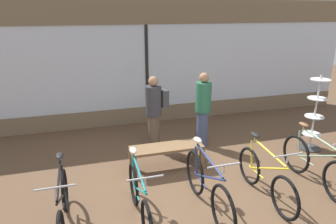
{
  "coord_description": "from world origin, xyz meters",
  "views": [
    {
      "loc": [
        -1.62,
        -3.86,
        2.96
      ],
      "look_at": [
        0.0,
        1.74,
        0.95
      ],
      "focal_mm": 32.0,
      "sensor_mm": 36.0,
      "label": 1
    }
  ],
  "objects_px": {
    "bicycle_far_left": "(63,208)",
    "bicycle_left": "(140,200)",
    "accessory_rack": "(314,119)",
    "display_bench": "(167,150)",
    "customer_by_window": "(155,111)",
    "bicycle_right": "(265,178)",
    "bicycle_center": "(207,187)",
    "bicycle_far_right": "(316,165)",
    "customer_near_rack": "(203,109)"
  },
  "relations": [
    {
      "from": "accessory_rack",
      "to": "customer_near_rack",
      "type": "bearing_deg",
      "value": 160.28
    },
    {
      "from": "bicycle_left",
      "to": "accessory_rack",
      "type": "xyz_separation_m",
      "value": [
        4.12,
        1.38,
        0.31
      ]
    },
    {
      "from": "bicycle_far_left",
      "to": "display_bench",
      "type": "distance_m",
      "value": 2.24
    },
    {
      "from": "bicycle_far_right",
      "to": "display_bench",
      "type": "bearing_deg",
      "value": 151.35
    },
    {
      "from": "bicycle_far_right",
      "to": "customer_near_rack",
      "type": "relative_size",
      "value": 1.05
    },
    {
      "from": "bicycle_far_left",
      "to": "bicycle_left",
      "type": "xyz_separation_m",
      "value": [
        1.05,
        -0.12,
        0.01
      ]
    },
    {
      "from": "bicycle_right",
      "to": "display_bench",
      "type": "xyz_separation_m",
      "value": [
        -1.28,
        1.35,
        0.02
      ]
    },
    {
      "from": "display_bench",
      "to": "customer_by_window",
      "type": "height_order",
      "value": "customer_by_window"
    },
    {
      "from": "bicycle_far_left",
      "to": "bicycle_center",
      "type": "xyz_separation_m",
      "value": [
        2.08,
        -0.13,
        0.03
      ]
    },
    {
      "from": "bicycle_far_right",
      "to": "accessory_rack",
      "type": "relative_size",
      "value": 1.06
    },
    {
      "from": "display_bench",
      "to": "customer_by_window",
      "type": "bearing_deg",
      "value": 90.4
    },
    {
      "from": "bicycle_far_right",
      "to": "display_bench",
      "type": "relative_size",
      "value": 1.27
    },
    {
      "from": "bicycle_right",
      "to": "customer_near_rack",
      "type": "height_order",
      "value": "customer_near_rack"
    },
    {
      "from": "customer_near_rack",
      "to": "customer_by_window",
      "type": "distance_m",
      "value": 1.07
    },
    {
      "from": "bicycle_right",
      "to": "customer_by_window",
      "type": "relative_size",
      "value": 1.01
    },
    {
      "from": "bicycle_right",
      "to": "customer_near_rack",
      "type": "xyz_separation_m",
      "value": [
        -0.22,
        2.15,
        0.51
      ]
    },
    {
      "from": "bicycle_left",
      "to": "customer_by_window",
      "type": "relative_size",
      "value": 1.03
    },
    {
      "from": "bicycle_center",
      "to": "customer_near_rack",
      "type": "relative_size",
      "value": 1.07
    },
    {
      "from": "bicycle_far_right",
      "to": "customer_by_window",
      "type": "relative_size",
      "value": 1.08
    },
    {
      "from": "bicycle_left",
      "to": "accessory_rack",
      "type": "distance_m",
      "value": 4.36
    },
    {
      "from": "accessory_rack",
      "to": "display_bench",
      "type": "distance_m",
      "value": 3.34
    },
    {
      "from": "bicycle_center",
      "to": "bicycle_far_right",
      "type": "distance_m",
      "value": 2.09
    },
    {
      "from": "bicycle_left",
      "to": "accessory_rack",
      "type": "height_order",
      "value": "accessory_rack"
    },
    {
      "from": "bicycle_far_right",
      "to": "customer_by_window",
      "type": "xyz_separation_m",
      "value": [
        -2.34,
        2.2,
        0.49
      ]
    },
    {
      "from": "bicycle_center",
      "to": "accessory_rack",
      "type": "xyz_separation_m",
      "value": [
        3.09,
        1.39,
        0.28
      ]
    },
    {
      "from": "bicycle_center",
      "to": "customer_by_window",
      "type": "bearing_deg",
      "value": 96.07
    },
    {
      "from": "customer_by_window",
      "to": "accessory_rack",
      "type": "bearing_deg",
      "value": -15.75
    },
    {
      "from": "bicycle_far_left",
      "to": "bicycle_center",
      "type": "height_order",
      "value": "bicycle_center"
    },
    {
      "from": "bicycle_center",
      "to": "bicycle_right",
      "type": "relative_size",
      "value": 1.09
    },
    {
      "from": "bicycle_far_left",
      "to": "display_bench",
      "type": "height_order",
      "value": "bicycle_far_left"
    },
    {
      "from": "bicycle_center",
      "to": "accessory_rack",
      "type": "height_order",
      "value": "accessory_rack"
    },
    {
      "from": "bicycle_left",
      "to": "bicycle_far_right",
      "type": "distance_m",
      "value": 3.13
    },
    {
      "from": "bicycle_far_left",
      "to": "accessory_rack",
      "type": "xyz_separation_m",
      "value": [
        5.17,
        1.26,
        0.31
      ]
    },
    {
      "from": "bicycle_far_right",
      "to": "customer_near_rack",
      "type": "height_order",
      "value": "customer_near_rack"
    },
    {
      "from": "bicycle_far_left",
      "to": "bicycle_far_right",
      "type": "bearing_deg",
      "value": -0.05
    },
    {
      "from": "accessory_rack",
      "to": "bicycle_center",
      "type": "bearing_deg",
      "value": -155.81
    },
    {
      "from": "accessory_rack",
      "to": "customer_by_window",
      "type": "xyz_separation_m",
      "value": [
        -3.33,
        0.94,
        0.2
      ]
    },
    {
      "from": "customer_near_rack",
      "to": "customer_by_window",
      "type": "relative_size",
      "value": 1.02
    },
    {
      "from": "bicycle_far_left",
      "to": "bicycle_left",
      "type": "distance_m",
      "value": 1.05
    },
    {
      "from": "bicycle_far_left",
      "to": "bicycle_right",
      "type": "relative_size",
      "value": 1.04
    },
    {
      "from": "bicycle_left",
      "to": "display_bench",
      "type": "distance_m",
      "value": 1.6
    },
    {
      "from": "bicycle_far_left",
      "to": "display_bench",
      "type": "relative_size",
      "value": 1.23
    },
    {
      "from": "bicycle_left",
      "to": "customer_by_window",
      "type": "height_order",
      "value": "customer_by_window"
    },
    {
      "from": "bicycle_center",
      "to": "customer_by_window",
      "type": "height_order",
      "value": "customer_by_window"
    },
    {
      "from": "bicycle_right",
      "to": "accessory_rack",
      "type": "relative_size",
      "value": 0.99
    },
    {
      "from": "bicycle_right",
      "to": "accessory_rack",
      "type": "height_order",
      "value": "accessory_rack"
    },
    {
      "from": "bicycle_right",
      "to": "customer_near_rack",
      "type": "distance_m",
      "value": 2.22
    },
    {
      "from": "bicycle_far_right",
      "to": "display_bench",
      "type": "distance_m",
      "value": 2.66
    },
    {
      "from": "bicycle_right",
      "to": "accessory_rack",
      "type": "xyz_separation_m",
      "value": [
        2.05,
        1.34,
        0.32
      ]
    },
    {
      "from": "display_bench",
      "to": "customer_near_rack",
      "type": "relative_size",
      "value": 0.83
    }
  ]
}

